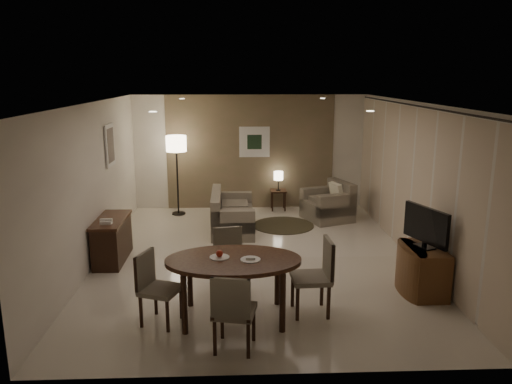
{
  "coord_description": "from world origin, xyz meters",
  "views": [
    {
      "loc": [
        -0.35,
        -8.26,
        3.14
      ],
      "look_at": [
        0.0,
        0.2,
        1.15
      ],
      "focal_mm": 35.0,
      "sensor_mm": 36.0,
      "label": 1
    }
  ],
  "objects_px": {
    "chair_far": "(231,262)",
    "chair_right": "(311,277)",
    "chair_near": "(235,310)",
    "armchair": "(327,201)",
    "side_table": "(278,200)",
    "sofa": "(233,211)",
    "tv_cabinet": "(424,270)",
    "dining_table": "(234,289)",
    "chair_left": "(161,289)",
    "console_desk": "(112,240)",
    "floor_lamp": "(177,176)"
  },
  "relations": [
    {
      "from": "chair_far",
      "to": "chair_right",
      "type": "bearing_deg",
      "value": -45.03
    },
    {
      "from": "chair_near",
      "to": "armchair",
      "type": "distance_m",
      "value": 5.66
    },
    {
      "from": "chair_right",
      "to": "side_table",
      "type": "height_order",
      "value": "chair_right"
    },
    {
      "from": "armchair",
      "to": "side_table",
      "type": "xyz_separation_m",
      "value": [
        -1.01,
        0.9,
        -0.18
      ]
    },
    {
      "from": "sofa",
      "to": "tv_cabinet",
      "type": "bearing_deg",
      "value": -139.01
    },
    {
      "from": "dining_table",
      "to": "chair_left",
      "type": "distance_m",
      "value": 0.94
    },
    {
      "from": "console_desk",
      "to": "chair_right",
      "type": "xyz_separation_m",
      "value": [
        3.12,
        -2.08,
        0.14
      ]
    },
    {
      "from": "chair_near",
      "to": "chair_left",
      "type": "relative_size",
      "value": 1.03
    },
    {
      "from": "armchair",
      "to": "console_desk",
      "type": "bearing_deg",
      "value": -80.97
    },
    {
      "from": "chair_left",
      "to": "side_table",
      "type": "xyz_separation_m",
      "value": [
        1.99,
        5.51,
        -0.23
      ]
    },
    {
      "from": "tv_cabinet",
      "to": "chair_right",
      "type": "xyz_separation_m",
      "value": [
        -1.77,
        -0.58,
        0.16
      ]
    },
    {
      "from": "console_desk",
      "to": "chair_left",
      "type": "relative_size",
      "value": 1.28
    },
    {
      "from": "chair_far",
      "to": "floor_lamp",
      "type": "bearing_deg",
      "value": 94.63
    },
    {
      "from": "chair_right",
      "to": "side_table",
      "type": "relative_size",
      "value": 2.15
    },
    {
      "from": "chair_far",
      "to": "side_table",
      "type": "relative_size",
      "value": 1.96
    },
    {
      "from": "chair_right",
      "to": "side_table",
      "type": "xyz_separation_m",
      "value": [
        0.02,
        5.31,
        -0.27
      ]
    },
    {
      "from": "chair_right",
      "to": "floor_lamp",
      "type": "distance_m",
      "value": 5.53
    },
    {
      "from": "tv_cabinet",
      "to": "side_table",
      "type": "height_order",
      "value": "tv_cabinet"
    },
    {
      "from": "chair_near",
      "to": "side_table",
      "type": "height_order",
      "value": "chair_near"
    },
    {
      "from": "side_table",
      "to": "floor_lamp",
      "type": "bearing_deg",
      "value": -172.62
    },
    {
      "from": "floor_lamp",
      "to": "sofa",
      "type": "bearing_deg",
      "value": -44.8
    },
    {
      "from": "console_desk",
      "to": "floor_lamp",
      "type": "relative_size",
      "value": 0.66
    },
    {
      "from": "tv_cabinet",
      "to": "chair_left",
      "type": "xyz_separation_m",
      "value": [
        -3.73,
        -0.79,
        0.12
      ]
    },
    {
      "from": "console_desk",
      "to": "side_table",
      "type": "relative_size",
      "value": 2.51
    },
    {
      "from": "console_desk",
      "to": "floor_lamp",
      "type": "xyz_separation_m",
      "value": [
        0.81,
        2.92,
        0.53
      ]
    },
    {
      "from": "sofa",
      "to": "side_table",
      "type": "xyz_separation_m",
      "value": [
        1.08,
        1.55,
        -0.16
      ]
    },
    {
      "from": "chair_far",
      "to": "armchair",
      "type": "distance_m",
      "value": 4.26
    },
    {
      "from": "sofa",
      "to": "armchair",
      "type": "height_order",
      "value": "armchair"
    },
    {
      "from": "tv_cabinet",
      "to": "chair_right",
      "type": "distance_m",
      "value": 1.87
    },
    {
      "from": "dining_table",
      "to": "armchair",
      "type": "relative_size",
      "value": 1.85
    },
    {
      "from": "chair_near",
      "to": "floor_lamp",
      "type": "relative_size",
      "value": 0.53
    },
    {
      "from": "console_desk",
      "to": "dining_table",
      "type": "distance_m",
      "value": 3.04
    },
    {
      "from": "chair_near",
      "to": "chair_far",
      "type": "relative_size",
      "value": 1.03
    },
    {
      "from": "chair_near",
      "to": "armchair",
      "type": "relative_size",
      "value": 1.02
    },
    {
      "from": "console_desk",
      "to": "tv_cabinet",
      "type": "height_order",
      "value": "console_desk"
    },
    {
      "from": "chair_right",
      "to": "chair_near",
      "type": "bearing_deg",
      "value": -52.36
    },
    {
      "from": "tv_cabinet",
      "to": "chair_near",
      "type": "distance_m",
      "value": 3.14
    },
    {
      "from": "floor_lamp",
      "to": "chair_left",
      "type": "bearing_deg",
      "value": -86.15
    },
    {
      "from": "dining_table",
      "to": "chair_far",
      "type": "bearing_deg",
      "value": 93.08
    },
    {
      "from": "chair_far",
      "to": "side_table",
      "type": "height_order",
      "value": "chair_far"
    },
    {
      "from": "armchair",
      "to": "dining_table",
      "type": "bearing_deg",
      "value": -44.73
    },
    {
      "from": "sofa",
      "to": "dining_table",
      "type": "bearing_deg",
      "value": 179.78
    },
    {
      "from": "tv_cabinet",
      "to": "side_table",
      "type": "distance_m",
      "value": 5.04
    },
    {
      "from": "console_desk",
      "to": "chair_left",
      "type": "distance_m",
      "value": 2.57
    },
    {
      "from": "chair_near",
      "to": "console_desk",
      "type": "bearing_deg",
      "value": -43.23
    },
    {
      "from": "console_desk",
      "to": "chair_right",
      "type": "relative_size",
      "value": 1.17
    },
    {
      "from": "armchair",
      "to": "floor_lamp",
      "type": "relative_size",
      "value": 0.52
    },
    {
      "from": "side_table",
      "to": "dining_table",
      "type": "bearing_deg",
      "value": -100.96
    },
    {
      "from": "floor_lamp",
      "to": "dining_table",
      "type": "bearing_deg",
      "value": -75.9
    },
    {
      "from": "chair_far",
      "to": "armchair",
      "type": "xyz_separation_m",
      "value": [
        2.11,
        3.7,
        -0.05
      ]
    }
  ]
}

